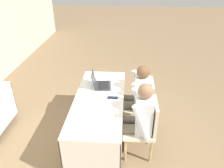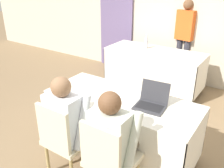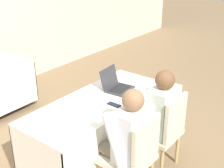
{
  "view_description": "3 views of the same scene",
  "coord_description": "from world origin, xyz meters",
  "px_view_note": "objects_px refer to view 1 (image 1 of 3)",
  "views": [
    {
      "loc": [
        -2.67,
        -0.39,
        2.48
      ],
      "look_at": [
        0.0,
        -0.19,
        0.99
      ],
      "focal_mm": 35.0,
      "sensor_mm": 36.0,
      "label": 1
    },
    {
      "loc": [
        1.31,
        -2.13,
        2.05
      ],
      "look_at": [
        0.0,
        -0.19,
        0.99
      ],
      "focal_mm": 40.0,
      "sensor_mm": 36.0,
      "label": 2
    },
    {
      "loc": [
        -2.28,
        -1.96,
        2.27
      ],
      "look_at": [
        0.0,
        -0.19,
        0.99
      ],
      "focal_mm": 50.0,
      "sensor_mm": 36.0,
      "label": 3
    }
  ],
  "objects_px": {
    "laptop": "(100,84)",
    "chair_near_left": "(144,126)",
    "chair_near_right": "(142,103)",
    "person_checkered_shirt": "(138,117)",
    "person_white_shirt": "(137,95)",
    "cell_phone": "(113,98)"
  },
  "relations": [
    {
      "from": "laptop",
      "to": "person_checkered_shirt",
      "type": "height_order",
      "value": "person_checkered_shirt"
    },
    {
      "from": "cell_phone",
      "to": "chair_near_right",
      "type": "relative_size",
      "value": 0.17
    },
    {
      "from": "person_checkered_shirt",
      "to": "person_white_shirt",
      "type": "xyz_separation_m",
      "value": [
        0.56,
        0.0,
        0.0
      ]
    },
    {
      "from": "chair_near_left",
      "to": "person_white_shirt",
      "type": "distance_m",
      "value": 0.59
    },
    {
      "from": "cell_phone",
      "to": "person_white_shirt",
      "type": "height_order",
      "value": "person_white_shirt"
    },
    {
      "from": "laptop",
      "to": "chair_near_right",
      "type": "bearing_deg",
      "value": -101.86
    },
    {
      "from": "laptop",
      "to": "chair_near_left",
      "type": "xyz_separation_m",
      "value": [
        -0.64,
        -0.69,
        -0.29
      ]
    },
    {
      "from": "person_checkered_shirt",
      "to": "person_white_shirt",
      "type": "height_order",
      "value": "same"
    },
    {
      "from": "chair_near_right",
      "to": "person_white_shirt",
      "type": "bearing_deg",
      "value": -90.0
    },
    {
      "from": "laptop",
      "to": "chair_near_right",
      "type": "xyz_separation_m",
      "value": [
        -0.08,
        -0.69,
        -0.29
      ]
    },
    {
      "from": "chair_near_left",
      "to": "person_checkered_shirt",
      "type": "xyz_separation_m",
      "value": [
        0.0,
        0.1,
        0.16
      ]
    },
    {
      "from": "chair_near_left",
      "to": "person_checkered_shirt",
      "type": "relative_size",
      "value": 0.77
    },
    {
      "from": "cell_phone",
      "to": "chair_near_left",
      "type": "distance_m",
      "value": 0.61
    },
    {
      "from": "laptop",
      "to": "chair_near_left",
      "type": "relative_size",
      "value": 0.38
    },
    {
      "from": "cell_phone",
      "to": "chair_near_left",
      "type": "height_order",
      "value": "chair_near_left"
    },
    {
      "from": "chair_near_right",
      "to": "person_white_shirt",
      "type": "distance_m",
      "value": 0.19
    },
    {
      "from": "person_white_shirt",
      "to": "person_checkered_shirt",
      "type": "bearing_deg",
      "value": 0.0
    },
    {
      "from": "cell_phone",
      "to": "person_white_shirt",
      "type": "distance_m",
      "value": 0.45
    },
    {
      "from": "chair_near_right",
      "to": "person_checkered_shirt",
      "type": "height_order",
      "value": "person_checkered_shirt"
    },
    {
      "from": "cell_phone",
      "to": "chair_near_left",
      "type": "xyz_separation_m",
      "value": [
        -0.31,
        -0.47,
        -0.25
      ]
    },
    {
      "from": "laptop",
      "to": "person_white_shirt",
      "type": "distance_m",
      "value": 0.6
    },
    {
      "from": "person_checkered_shirt",
      "to": "chair_near_right",
      "type": "bearing_deg",
      "value": 169.62
    }
  ]
}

